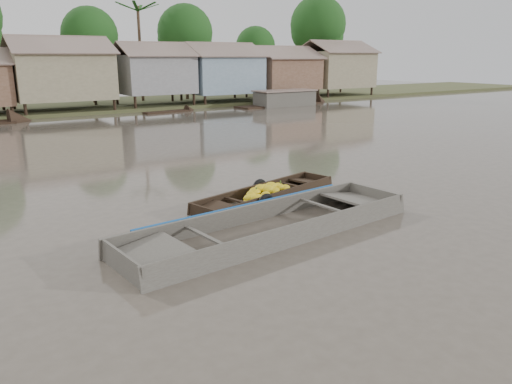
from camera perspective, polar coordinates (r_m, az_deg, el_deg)
ground at (r=11.08m, az=1.13°, el=-5.94°), size 120.00×120.00×0.00m
riverbank at (r=41.35m, az=-21.45°, el=12.99°), size 120.00×12.47×10.22m
banana_boat at (r=14.35m, az=1.11°, el=-0.44°), size 5.12×2.37×0.69m
viewer_boat at (r=11.74m, az=1.81°, el=-4.37°), size 7.75×2.68×0.61m
distant_boats at (r=38.19m, az=-6.27°, el=9.56°), size 43.54×2.91×1.38m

